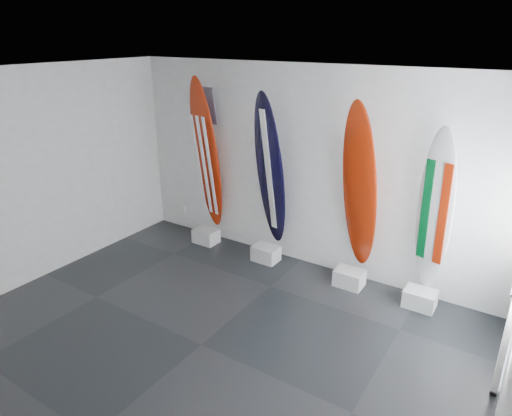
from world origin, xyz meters
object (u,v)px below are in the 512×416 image
Objects in this scene: surfboard_italy at (435,212)px; surfboard_usa at (206,156)px; surfboard_navy at (270,172)px; surfboard_swiss at (360,189)px.

surfboard_usa is at bearing -161.50° from surfboard_italy.
surfboard_navy reaches higher than surfboard_swiss.
surfboard_usa is at bearing -165.42° from surfboard_swiss.
surfboard_usa is 2.61m from surfboard_swiss.
surfboard_italy is at bearing 10.93° from surfboard_usa.
surfboard_usa is 3.60m from surfboard_italy.
surfboard_navy is 1.13× the size of surfboard_italy.
surfboard_swiss is at bearing 13.03° from surfboard_navy.
surfboard_navy is (1.21, 0.00, -0.07)m from surfboard_usa.
surfboard_navy is 1.40m from surfboard_swiss.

